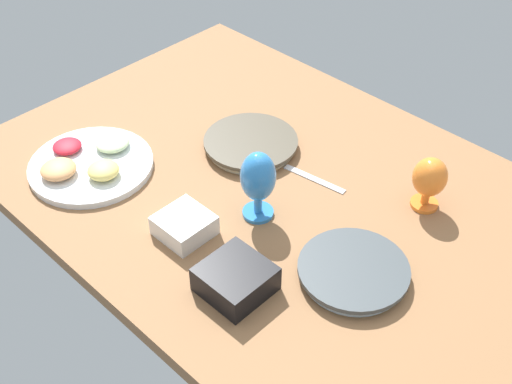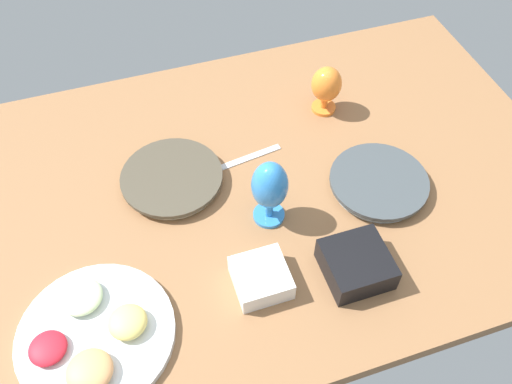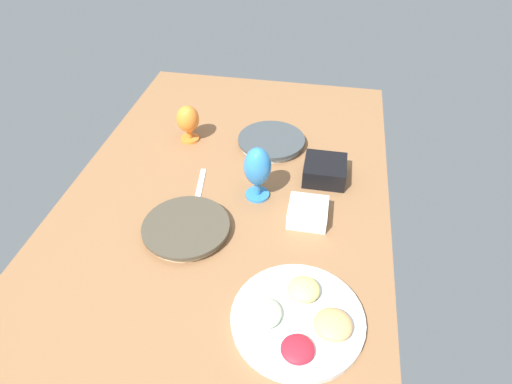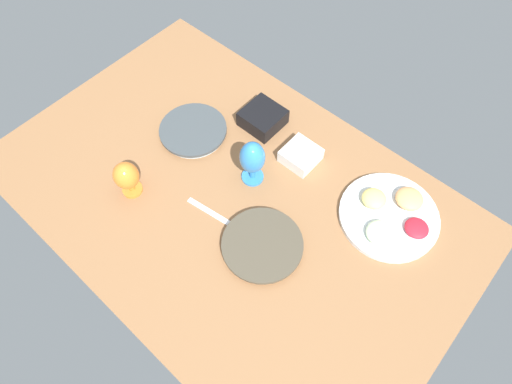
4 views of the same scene
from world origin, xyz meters
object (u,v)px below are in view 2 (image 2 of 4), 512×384
(dinner_plate_left, at_px, (172,179))
(dinner_plate_right, at_px, (378,183))
(hurricane_glass_orange, at_px, (326,86))
(square_bowl_black, at_px, (356,263))
(fruit_platter, at_px, (95,334))
(hurricane_glass_blue, at_px, (270,187))
(square_bowl_white, at_px, (261,277))

(dinner_plate_left, bearing_deg, dinner_plate_right, -19.79)
(hurricane_glass_orange, xyz_separation_m, square_bowl_black, (-0.14, -0.51, -0.05))
(dinner_plate_left, bearing_deg, fruit_platter, -124.04)
(hurricane_glass_blue, bearing_deg, fruit_platter, -157.59)
(dinner_plate_right, bearing_deg, square_bowl_white, -155.35)
(dinner_plate_left, height_order, hurricane_glass_blue, hurricane_glass_blue)
(square_bowl_black, bearing_deg, fruit_platter, 177.61)
(fruit_platter, distance_m, square_bowl_black, 0.57)
(dinner_plate_left, relative_size, dinner_plate_right, 1.04)
(square_bowl_white, bearing_deg, square_bowl_black, -9.99)
(fruit_platter, xyz_separation_m, hurricane_glass_orange, (0.71, 0.49, 0.07))
(hurricane_glass_blue, distance_m, hurricane_glass_orange, 0.41)
(fruit_platter, relative_size, hurricane_glass_orange, 2.29)
(dinner_plate_right, bearing_deg, fruit_platter, -166.04)
(dinner_plate_left, height_order, dinner_plate_right, dinner_plate_right)
(fruit_platter, relative_size, hurricane_glass_blue, 1.77)
(hurricane_glass_orange, bearing_deg, square_bowl_white, -126.15)
(hurricane_glass_blue, relative_size, square_bowl_black, 1.33)
(fruit_platter, bearing_deg, square_bowl_black, -2.39)
(hurricane_glass_orange, bearing_deg, fruit_platter, -145.43)
(dinner_plate_left, height_order, hurricane_glass_orange, hurricane_glass_orange)
(hurricane_glass_orange, relative_size, square_bowl_white, 1.21)
(dinner_plate_left, xyz_separation_m, square_bowl_black, (0.33, -0.38, 0.02))
(hurricane_glass_blue, xyz_separation_m, square_bowl_white, (-0.08, -0.17, -0.08))
(hurricane_glass_blue, height_order, square_bowl_black, hurricane_glass_blue)
(dinner_plate_left, xyz_separation_m, hurricane_glass_orange, (0.47, 0.13, 0.07))
(hurricane_glass_orange, distance_m, square_bowl_white, 0.59)
(fruit_platter, xyz_separation_m, square_bowl_white, (0.36, 0.01, 0.01))
(square_bowl_white, bearing_deg, hurricane_glass_orange, 53.85)
(dinner_plate_left, distance_m, fruit_platter, 0.43)
(dinner_plate_left, relative_size, square_bowl_white, 2.20)
(square_bowl_black, bearing_deg, hurricane_glass_orange, 74.76)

